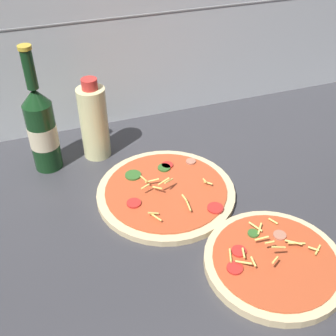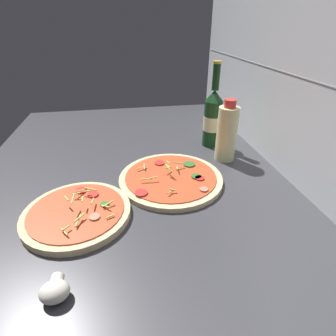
{
  "view_description": "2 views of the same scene",
  "coord_description": "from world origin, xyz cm",
  "px_view_note": "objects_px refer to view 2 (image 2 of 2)",
  "views": [
    {
      "loc": [
        -28.68,
        -52.2,
        61.62
      ],
      "look_at": [
        -6.26,
        10.75,
        10.53
      ],
      "focal_mm": 45.0,
      "sensor_mm": 36.0,
      "label": 1
    },
    {
      "loc": [
        55.96,
        -0.41,
        42.62
      ],
      "look_at": [
        -6.57,
        10.62,
        6.65
      ],
      "focal_mm": 28.0,
      "sensor_mm": 36.0,
      "label": 2
    }
  ],
  "objects_px": {
    "pizza_far": "(172,178)",
    "mushroom_left": "(57,290)",
    "beer_bottle": "(214,117)",
    "pizza_near": "(79,213)",
    "oil_bottle": "(228,133)"
  },
  "relations": [
    {
      "from": "oil_bottle",
      "to": "pizza_near",
      "type": "bearing_deg",
      "value": -63.45
    },
    {
      "from": "oil_bottle",
      "to": "beer_bottle",
      "type": "bearing_deg",
      "value": -175.71
    },
    {
      "from": "pizza_far",
      "to": "mushroom_left",
      "type": "distance_m",
      "value": 0.41
    },
    {
      "from": "pizza_far",
      "to": "oil_bottle",
      "type": "xyz_separation_m",
      "value": [
        -0.1,
        0.2,
        0.08
      ]
    },
    {
      "from": "beer_bottle",
      "to": "mushroom_left",
      "type": "height_order",
      "value": "beer_bottle"
    },
    {
      "from": "pizza_near",
      "to": "oil_bottle",
      "type": "distance_m",
      "value": 0.5
    },
    {
      "from": "mushroom_left",
      "to": "oil_bottle",
      "type": "bearing_deg",
      "value": 133.45
    },
    {
      "from": "beer_bottle",
      "to": "pizza_far",
      "type": "bearing_deg",
      "value": -40.66
    },
    {
      "from": "beer_bottle",
      "to": "oil_bottle",
      "type": "bearing_deg",
      "value": 4.29
    },
    {
      "from": "pizza_near",
      "to": "mushroom_left",
      "type": "distance_m",
      "value": 0.21
    },
    {
      "from": "oil_bottle",
      "to": "mushroom_left",
      "type": "height_order",
      "value": "oil_bottle"
    },
    {
      "from": "beer_bottle",
      "to": "pizza_near",
      "type": "bearing_deg",
      "value": -52.12
    },
    {
      "from": "pizza_far",
      "to": "mushroom_left",
      "type": "height_order",
      "value": "pizza_far"
    },
    {
      "from": "mushroom_left",
      "to": "pizza_far",
      "type": "bearing_deg",
      "value": 141.93
    },
    {
      "from": "beer_bottle",
      "to": "oil_bottle",
      "type": "distance_m",
      "value": 0.12
    }
  ]
}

